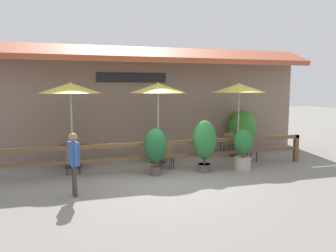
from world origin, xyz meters
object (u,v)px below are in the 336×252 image
dining_table_far (238,141)px  potted_plant_tall_tropical (205,142)px  patio_umbrella_far (239,88)px  chair_far_wallside (227,141)px  potted_plant_corner_fern (156,147)px  potted_plant_entrance_palm (242,127)px  pedestrian (74,156)px  chair_near_streetside (73,158)px  patio_umbrella_near (70,88)px  dining_table_middle (158,146)px  chair_far_streetside (248,148)px  patio_umbrella_middle (158,88)px  potted_plant_small_flowering (243,148)px  chair_middle_wallside (153,146)px  chair_middle_streetside (166,154)px  chair_near_wallside (72,150)px  dining_table_near (73,150)px

dining_table_far → potted_plant_tall_tropical: potted_plant_tall_tropical is taller
patio_umbrella_far → chair_far_wallside: 2.26m
potted_plant_corner_fern → potted_plant_entrance_palm: bearing=32.6°
pedestrian → potted_plant_tall_tropical: bearing=95.5°
dining_table_far → chair_near_streetside: bearing=-172.9°
patio_umbrella_near → potted_plant_tall_tropical: (3.92, -1.77, -1.64)m
patio_umbrella_far → pedestrian: bearing=-153.2°
dining_table_middle → dining_table_far: same height
dining_table_far → potted_plant_corner_fern: 4.09m
chair_far_streetside → pedestrian: pedestrian is taller
patio_umbrella_far → potted_plant_corner_fern: patio_umbrella_far is taller
patio_umbrella_middle → potted_plant_small_flowering: patio_umbrella_middle is taller
chair_middle_wallside → potted_plant_entrance_palm: size_ratio=0.50×
chair_middle_streetside → potted_plant_corner_fern: potted_plant_corner_fern is taller
potted_plant_tall_tropical → chair_far_wallside: bearing=50.8°
chair_middle_wallside → chair_near_wallside: bearing=-0.3°
patio_umbrella_middle → patio_umbrella_far: same height
chair_middle_streetside → chair_far_streetside: bearing=8.4°
patio_umbrella_near → potted_plant_tall_tropical: size_ratio=1.73×
patio_umbrella_middle → potted_plant_entrance_palm: 4.52m
chair_near_wallside → potted_plant_tall_tropical: bearing=156.5°
dining_table_far → chair_far_wallside: (-0.06, 0.75, -0.12)m
dining_table_middle → chair_near_streetside: bearing=-168.1°
dining_table_near → patio_umbrella_middle: size_ratio=0.37×
chair_near_wallside → dining_table_middle: bearing=172.7°
chair_middle_wallside → chair_far_streetside: (3.18, -1.36, 0.00)m
patio_umbrella_near → chair_middle_streetside: patio_umbrella_near is taller
patio_umbrella_near → potted_plant_entrance_palm: 7.17m
dining_table_near → patio_umbrella_far: 6.38m
chair_near_streetside → dining_table_far: bearing=4.7°
patio_umbrella_near → chair_near_streetside: bearing=-90.7°
patio_umbrella_middle → potted_plant_small_flowering: (2.34, -1.72, -1.89)m
chair_near_streetside → chair_far_wallside: bearing=11.6°
chair_middle_streetside → chair_far_wallside: same height
potted_plant_entrance_palm → patio_umbrella_near: bearing=-170.3°
dining_table_far → chair_far_wallside: bearing=94.4°
dining_table_near → potted_plant_entrance_palm: 6.99m
patio_umbrella_near → chair_near_wallside: bearing=91.2°
dining_table_near → chair_middle_streetside: 3.08m
potted_plant_corner_fern → pedestrian: 2.70m
patio_umbrella_near → patio_umbrella_middle: bearing=-2.3°
chair_near_wallside → potted_plant_corner_fern: 3.43m
chair_near_wallside → dining_table_far: 6.11m
chair_far_streetside → potted_plant_small_flowering: (-0.85, -1.12, 0.24)m
potted_plant_small_flowering → chair_far_streetside: bearing=52.8°
chair_near_streetside → potted_plant_corner_fern: (2.38, -0.99, 0.40)m
chair_near_streetside → patio_umbrella_far: 6.47m
dining_table_far → potted_plant_corner_fern: potted_plant_corner_fern is taller
patio_umbrella_far → chair_far_streetside: bearing=-88.9°
dining_table_middle → potted_plant_entrance_palm: size_ratio=0.63×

